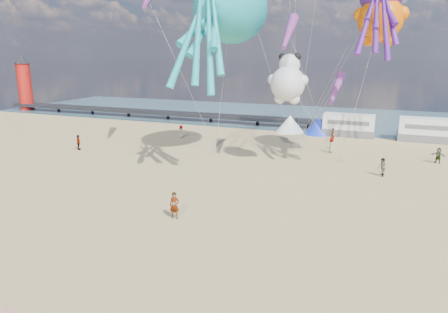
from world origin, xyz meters
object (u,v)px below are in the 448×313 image
kite_octopus_teal (231,8)px  windsock_right (336,89)px  tent_blue (318,125)px  windsock_mid (289,32)px  sandbag_c (341,161)px  sandbag_b (297,149)px  lighthouse (25,87)px  sandbag_a (216,149)px  kite_panda (288,84)px  standing_person (174,206)px  beachgoer_1 (382,167)px  tent_white (290,124)px  beachgoer_0 (331,145)px  beachgoer_3 (78,142)px  beachgoer_5 (332,135)px  kite_teddy_orange (380,19)px  sandbag_e (295,149)px  beachgoer_6 (181,132)px  beachgoer_4 (438,156)px  motorhome_0 (349,125)px  motorhome_1 (427,130)px  sandbag_d (329,148)px

kite_octopus_teal → windsock_right: 12.75m
tent_blue → windsock_mid: bearing=-91.7°
sandbag_c → windsock_mid: 14.20m
sandbag_b → windsock_right: (4.46, -5.15, 7.48)m
lighthouse → sandbag_b: bearing=-14.2°
sandbag_a → sandbag_c: same height
sandbag_c → kite_panda: kite_panda is taller
standing_person → beachgoer_1: bearing=39.8°
tent_white → beachgoer_0: (7.06, -10.43, -0.35)m
beachgoer_3 → beachgoer_5: bearing=-92.5°
kite_teddy_orange → sandbag_c: bearing=157.9°
beachgoer_1 → sandbag_b: 11.91m
sandbag_e → windsock_mid: 14.72m
tent_blue → beachgoer_6: size_ratio=2.35×
windsock_mid → beachgoer_0: bearing=60.0°
beachgoer_5 → windsock_mid: (-3.00, -13.73, 11.88)m
beachgoer_1 → windsock_mid: (-9.00, -0.23, 11.90)m
lighthouse → windsock_right: 64.81m
windsock_right → tent_white: bearing=120.5°
tent_blue → sandbag_a: 17.06m
beachgoer_1 → beachgoer_3: (-32.88, -1.85, 0.02)m
beachgoer_4 → sandbag_c: size_ratio=3.17×
beachgoer_1 → windsock_right: windsock_right is taller
motorhome_0 → kite_panda: kite_panda is taller
lighthouse → motorhome_1: (71.50, -4.00, -3.00)m
windsock_right → kite_teddy_orange: bearing=11.9°
tent_blue → beachgoer_1: (8.46, -17.95, -0.35)m
beachgoer_1 → sandbag_d: bearing=-160.6°
tent_blue → windsock_right: size_ratio=0.78×
sandbag_c → kite_panda: (-4.97, -4.07, 8.01)m
sandbag_a → windsock_right: (13.25, -1.53, 7.48)m
tent_blue → windsock_mid: 21.55m
motorhome_1 → kite_panda: size_ratio=1.18×
beachgoer_5 → kite_teddy_orange: 17.45m
sandbag_a → beachgoer_0: bearing=16.2°
kite_teddy_orange → beachgoer_0: bearing=129.7°
beachgoer_4 → sandbag_e: bearing=-159.0°
windsock_mid → lighthouse: bearing=153.8°
sandbag_b → windsock_mid: size_ratio=0.07×
sandbag_c → kite_teddy_orange: kite_teddy_orange is taller
tent_white → beachgoer_1: tent_white is taller
lighthouse → kite_panda: 61.79m
standing_person → sandbag_b: bearing=70.6°
beachgoer_5 → beachgoer_0: bearing=-16.8°
kite_panda → windsock_right: size_ratio=1.09×
motorhome_0 → tent_blue: 4.01m
beachgoer_1 → beachgoer_4: size_ratio=1.08×
tent_white → sandbag_b: (3.23, -10.47, -1.09)m
standing_person → beachgoer_3: (-19.95, 13.58, -0.05)m
beachgoer_6 → sandbag_c: 21.52m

